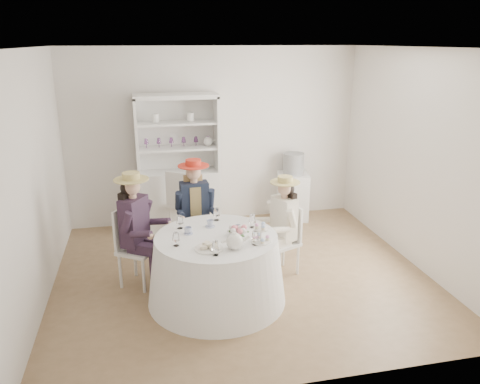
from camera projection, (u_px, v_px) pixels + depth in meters
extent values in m
plane|color=brown|center=(242.00, 275.00, 5.80)|extent=(4.50, 4.50, 0.00)
plane|color=white|center=(242.00, 47.00, 4.97)|extent=(4.50, 4.50, 0.00)
plane|color=silver|center=(214.00, 137.00, 7.25)|extent=(4.50, 0.00, 4.50)
plane|color=silver|center=(299.00, 238.00, 3.53)|extent=(4.50, 0.00, 4.50)
plane|color=silver|center=(34.00, 182.00, 4.94)|extent=(0.00, 4.50, 4.50)
plane|color=silver|center=(418.00, 160.00, 5.84)|extent=(0.00, 4.50, 4.50)
cone|color=white|center=(217.00, 269.00, 5.15)|extent=(1.53, 1.53, 0.74)
cylinder|color=white|center=(216.00, 237.00, 5.03)|extent=(1.33, 1.33, 0.02)
cube|color=silver|center=(180.00, 199.00, 7.15)|extent=(1.29, 0.83, 0.91)
cube|color=silver|center=(176.00, 132.00, 7.03)|extent=(1.15, 0.44, 1.11)
cube|color=silver|center=(176.00, 96.00, 6.67)|extent=(1.29, 0.83, 0.06)
cube|color=silver|center=(137.00, 136.00, 6.73)|extent=(0.19, 0.44, 1.11)
cube|color=silver|center=(217.00, 133.00, 6.96)|extent=(0.19, 0.44, 1.11)
cube|color=silver|center=(178.00, 148.00, 6.91)|extent=(1.20, 0.76, 0.03)
cube|color=silver|center=(177.00, 123.00, 6.79)|extent=(1.20, 0.76, 0.03)
sphere|color=white|center=(208.00, 141.00, 6.97)|extent=(0.14, 0.14, 0.14)
cube|color=silver|center=(292.00, 196.00, 7.56)|extent=(0.57, 0.57, 0.75)
cylinder|color=black|center=(294.00, 164.00, 7.39)|extent=(0.39, 0.39, 0.33)
cube|color=silver|center=(138.00, 250.00, 5.46)|extent=(0.54, 0.54, 0.04)
cylinder|color=silver|center=(144.00, 276.00, 5.33)|extent=(0.04, 0.04, 0.43)
cylinder|color=silver|center=(158.00, 264.00, 5.61)|extent=(0.04, 0.04, 0.43)
cylinder|color=silver|center=(120.00, 271.00, 5.44)|extent=(0.04, 0.04, 0.43)
cylinder|color=silver|center=(135.00, 260.00, 5.72)|extent=(0.04, 0.04, 0.43)
cube|color=silver|center=(123.00, 227.00, 5.43)|extent=(0.23, 0.33, 0.49)
cube|color=black|center=(134.00, 221.00, 5.35)|extent=(0.35, 0.40, 0.57)
cube|color=black|center=(142.00, 249.00, 5.31)|extent=(0.35, 0.29, 0.12)
cylinder|color=black|center=(154.00, 274.00, 5.36)|extent=(0.10, 0.10, 0.45)
cylinder|color=black|center=(127.00, 222.00, 5.14)|extent=(0.19, 0.17, 0.27)
cube|color=black|center=(150.00, 243.00, 5.47)|extent=(0.35, 0.29, 0.12)
cylinder|color=black|center=(162.00, 267.00, 5.52)|extent=(0.10, 0.10, 0.45)
cylinder|color=black|center=(146.00, 210.00, 5.50)|extent=(0.19, 0.17, 0.27)
cylinder|color=#D8A889|center=(132.00, 196.00, 5.26)|extent=(0.09, 0.09, 0.08)
sphere|color=#D8A889|center=(132.00, 187.00, 5.22)|extent=(0.19, 0.19, 0.19)
sphere|color=black|center=(128.00, 188.00, 5.24)|extent=(0.19, 0.19, 0.19)
cube|color=black|center=(127.00, 207.00, 5.33)|extent=(0.19, 0.24, 0.37)
cylinder|color=tan|center=(131.00, 179.00, 5.20)|extent=(0.39, 0.39, 0.01)
cylinder|color=tan|center=(131.00, 176.00, 5.18)|extent=(0.20, 0.20, 0.08)
cube|color=silver|center=(196.00, 230.00, 6.03)|extent=(0.41, 0.41, 0.04)
cylinder|color=silver|center=(186.00, 252.00, 5.92)|extent=(0.04, 0.04, 0.43)
cylinder|color=silver|center=(210.00, 250.00, 5.99)|extent=(0.04, 0.04, 0.43)
cylinder|color=silver|center=(183.00, 243.00, 6.20)|extent=(0.04, 0.04, 0.43)
cylinder|color=silver|center=(206.00, 240.00, 6.28)|extent=(0.04, 0.04, 0.43)
cube|color=silver|center=(193.00, 207.00, 6.11)|extent=(0.37, 0.05, 0.49)
cube|color=#1B2336|center=(195.00, 203.00, 5.94)|extent=(0.36, 0.21, 0.56)
cube|color=tan|center=(195.00, 203.00, 5.94)|extent=(0.15, 0.22, 0.49)
cube|color=#1B2336|center=(190.00, 229.00, 5.88)|extent=(0.14, 0.34, 0.12)
cylinder|color=#1B2336|center=(193.00, 254.00, 5.84)|extent=(0.10, 0.10, 0.45)
cylinder|color=#1B2336|center=(179.00, 201.00, 5.83)|extent=(0.10, 0.17, 0.27)
cube|color=#1B2336|center=(204.00, 227.00, 5.92)|extent=(0.14, 0.34, 0.12)
cylinder|color=#1B2336|center=(206.00, 253.00, 5.88)|extent=(0.10, 0.10, 0.45)
cylinder|color=#1B2336|center=(211.00, 198.00, 5.93)|extent=(0.10, 0.17, 0.27)
cylinder|color=#D8A889|center=(194.00, 181.00, 5.84)|extent=(0.09, 0.09, 0.08)
sphere|color=#D8A889|center=(194.00, 173.00, 5.81)|extent=(0.18, 0.18, 0.18)
sphere|color=tan|center=(193.00, 173.00, 5.86)|extent=(0.18, 0.18, 0.18)
cube|color=tan|center=(193.00, 189.00, 5.96)|extent=(0.24, 0.09, 0.37)
cylinder|color=red|center=(193.00, 166.00, 5.78)|extent=(0.39, 0.39, 0.01)
cylinder|color=red|center=(193.00, 163.00, 5.77)|extent=(0.19, 0.19, 0.08)
cube|color=silver|center=(282.00, 243.00, 5.74)|extent=(0.46, 0.46, 0.04)
cylinder|color=silver|center=(266.00, 257.00, 5.84)|extent=(0.03, 0.03, 0.39)
cylinder|color=silver|center=(280.00, 266.00, 5.61)|extent=(0.03, 0.03, 0.39)
cylinder|color=silver|center=(283.00, 251.00, 5.99)|extent=(0.03, 0.03, 0.39)
cylinder|color=silver|center=(298.00, 260.00, 5.76)|extent=(0.03, 0.03, 0.39)
cube|color=silver|center=(293.00, 222.00, 5.75)|extent=(0.15, 0.32, 0.44)
cube|color=white|center=(284.00, 218.00, 5.65)|extent=(0.28, 0.36, 0.52)
cube|color=white|center=(271.00, 238.00, 5.72)|extent=(0.32, 0.22, 0.11)
cylinder|color=white|center=(263.00, 260.00, 5.74)|extent=(0.09, 0.09, 0.41)
cylinder|color=white|center=(272.00, 209.00, 5.75)|extent=(0.17, 0.13, 0.24)
cube|color=white|center=(279.00, 242.00, 5.60)|extent=(0.32, 0.22, 0.11)
cylinder|color=white|center=(271.00, 265.00, 5.61)|extent=(0.09, 0.09, 0.41)
cylinder|color=white|center=(292.00, 218.00, 5.46)|extent=(0.17, 0.13, 0.24)
cylinder|color=#D8A889|center=(285.00, 196.00, 5.56)|extent=(0.08, 0.08, 0.07)
sphere|color=#D8A889|center=(285.00, 189.00, 5.53)|extent=(0.17, 0.17, 0.17)
sphere|color=black|center=(287.00, 189.00, 5.56)|extent=(0.17, 0.17, 0.17)
cube|color=black|center=(289.00, 205.00, 5.64)|extent=(0.14, 0.22, 0.34)
cylinder|color=tan|center=(285.00, 182.00, 5.51)|extent=(0.36, 0.36, 0.01)
cylinder|color=tan|center=(285.00, 179.00, 5.50)|extent=(0.18, 0.18, 0.07)
cube|color=silver|center=(185.00, 204.00, 6.93)|extent=(0.57, 0.57, 0.04)
cylinder|color=silver|center=(200.00, 217.00, 7.09)|extent=(0.04, 0.04, 0.45)
cylinder|color=silver|center=(181.00, 214.00, 7.21)|extent=(0.04, 0.04, 0.45)
cylinder|color=silver|center=(190.00, 224.00, 6.80)|extent=(0.04, 0.04, 0.45)
cylinder|color=silver|center=(170.00, 221.00, 6.92)|extent=(0.04, 0.04, 0.45)
cube|color=silver|center=(178.00, 190.00, 6.68)|extent=(0.34, 0.25, 0.51)
imported|color=white|center=(188.00, 231.00, 5.08)|extent=(0.10, 0.10, 0.07)
imported|color=white|center=(210.00, 224.00, 5.27)|extent=(0.09, 0.09, 0.07)
imported|color=white|center=(238.00, 229.00, 5.12)|extent=(0.11, 0.11, 0.07)
imported|color=white|center=(237.00, 234.00, 5.03)|extent=(0.25, 0.25, 0.05)
sphere|color=pink|center=(243.00, 229.00, 5.01)|extent=(0.06, 0.06, 0.06)
sphere|color=white|center=(241.00, 228.00, 5.04)|extent=(0.06, 0.06, 0.06)
sphere|color=pink|center=(237.00, 228.00, 5.05)|extent=(0.06, 0.06, 0.06)
sphere|color=white|center=(234.00, 228.00, 5.03)|extent=(0.06, 0.06, 0.06)
sphere|color=pink|center=(233.00, 230.00, 4.99)|extent=(0.06, 0.06, 0.06)
sphere|color=white|center=(235.00, 231.00, 4.96)|extent=(0.06, 0.06, 0.06)
sphere|color=pink|center=(239.00, 231.00, 4.95)|extent=(0.06, 0.06, 0.06)
sphere|color=white|center=(242.00, 230.00, 4.97)|extent=(0.06, 0.06, 0.06)
sphere|color=white|center=(235.00, 241.00, 4.71)|extent=(0.17, 0.17, 0.17)
cylinder|color=white|center=(245.00, 240.00, 4.73)|extent=(0.10, 0.03, 0.08)
cylinder|color=white|center=(235.00, 233.00, 4.68)|extent=(0.04, 0.04, 0.02)
cylinder|color=white|center=(209.00, 249.00, 4.72)|extent=(0.29, 0.29, 0.01)
cube|color=beige|center=(204.00, 248.00, 4.68)|extent=(0.07, 0.04, 0.03)
cube|color=beige|center=(209.00, 245.00, 4.70)|extent=(0.08, 0.06, 0.03)
cube|color=beige|center=(214.00, 245.00, 4.74)|extent=(0.08, 0.07, 0.03)
cube|color=beige|center=(206.00, 243.00, 4.74)|extent=(0.08, 0.08, 0.03)
cube|color=beige|center=(213.00, 248.00, 4.67)|extent=(0.07, 0.08, 0.03)
cylinder|color=white|center=(261.00, 241.00, 4.89)|extent=(0.21, 0.21, 0.01)
cylinder|color=white|center=(261.00, 235.00, 4.87)|extent=(0.02, 0.02, 0.14)
cylinder|color=white|center=(261.00, 229.00, 4.85)|extent=(0.16, 0.16, 0.01)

